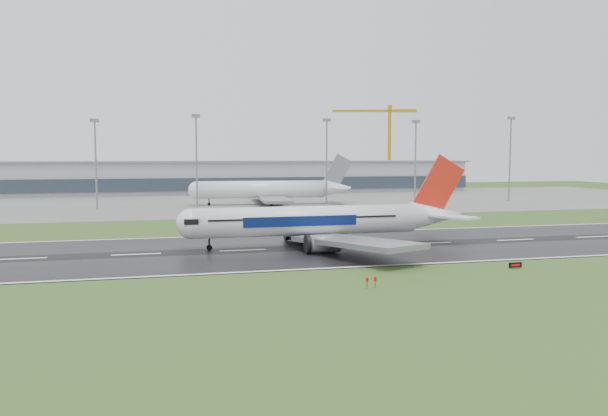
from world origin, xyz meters
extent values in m
plane|color=#32511E|center=(0.00, 0.00, 0.00)|extent=(520.00, 520.00, 0.00)
cube|color=black|center=(0.00, 0.00, 0.05)|extent=(400.00, 45.00, 0.10)
cube|color=slate|center=(0.00, 125.00, 0.04)|extent=(400.00, 130.00, 0.08)
cube|color=#969AA1|center=(0.00, 185.00, 7.50)|extent=(240.00, 36.00, 15.00)
cylinder|color=gray|center=(-55.94, 100.00, 14.85)|extent=(0.64, 0.64, 29.70)
cylinder|color=gray|center=(-22.12, 100.00, 15.89)|extent=(0.64, 0.64, 31.78)
cylinder|color=gray|center=(25.74, 100.00, 15.49)|extent=(0.64, 0.64, 30.98)
cylinder|color=gray|center=(61.48, 100.00, 15.44)|extent=(0.64, 0.64, 30.88)
cylinder|color=gray|center=(102.76, 100.00, 16.41)|extent=(0.64, 0.64, 32.81)
camera|label=1|loc=(-36.00, -114.54, 18.51)|focal=35.30mm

